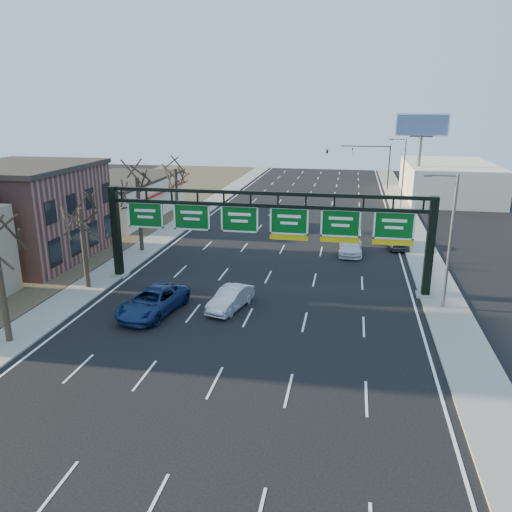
% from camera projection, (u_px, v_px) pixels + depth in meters
% --- Properties ---
extents(ground, '(160.00, 160.00, 0.00)m').
position_uv_depth(ground, '(241.00, 331.00, 30.25)').
color(ground, black).
rests_on(ground, ground).
extents(sidewalk_left, '(3.00, 120.00, 0.12)m').
position_uv_depth(sidewalk_left, '(162.00, 237.00, 51.32)').
color(sidewalk_left, gray).
rests_on(sidewalk_left, ground).
extents(sidewalk_right, '(3.00, 120.00, 0.12)m').
position_uv_depth(sidewalk_right, '(420.00, 250.00, 46.72)').
color(sidewalk_right, gray).
rests_on(sidewalk_right, ground).
extents(dirt_strip_left, '(21.00, 120.00, 0.06)m').
position_uv_depth(dirt_strip_left, '(54.00, 232.00, 53.53)').
color(dirt_strip_left, '#473D2B').
rests_on(dirt_strip_left, ground).
extents(lane_markings, '(21.60, 120.00, 0.01)m').
position_uv_depth(lane_markings, '(285.00, 244.00, 49.04)').
color(lane_markings, white).
rests_on(lane_markings, ground).
extents(sign_gantry, '(24.60, 1.20, 7.20)m').
position_uv_depth(sign_gantry, '(266.00, 226.00, 36.39)').
color(sign_gantry, black).
rests_on(sign_gantry, ground).
extents(brick_block, '(10.40, 12.40, 8.30)m').
position_uv_depth(brick_block, '(26.00, 212.00, 43.24)').
color(brick_block, '#875349').
rests_on(brick_block, ground).
extents(cream_strip, '(10.90, 18.40, 4.70)m').
position_uv_depth(cream_strip, '(120.00, 197.00, 60.67)').
color(cream_strip, beige).
rests_on(cream_strip, ground).
extents(building_right_distant, '(12.00, 20.00, 5.00)m').
position_uv_depth(building_right_distant, '(448.00, 180.00, 72.90)').
color(building_right_distant, beige).
rests_on(building_right_distant, ground).
extents(tree_gantry, '(3.60, 3.60, 8.48)m').
position_uv_depth(tree_gantry, '(79.00, 194.00, 35.17)').
color(tree_gantry, '#2F261A').
rests_on(tree_gantry, sidewalk_left).
extents(tree_mid, '(3.60, 3.60, 9.24)m').
position_uv_depth(tree_mid, '(136.00, 166.00, 44.35)').
color(tree_mid, '#2F261A').
rests_on(tree_mid, sidewalk_left).
extents(tree_far, '(3.60, 3.60, 8.86)m').
position_uv_depth(tree_far, '(175.00, 159.00, 53.85)').
color(tree_far, '#2F261A').
rests_on(tree_far, sidewalk_left).
extents(streetlight_near, '(2.15, 0.22, 9.00)m').
position_uv_depth(streetlight_near, '(449.00, 235.00, 32.16)').
color(streetlight_near, slate).
rests_on(streetlight_near, sidewalk_right).
extents(streetlight_far, '(2.15, 0.22, 9.00)m').
position_uv_depth(streetlight_far, '(402.00, 170.00, 64.10)').
color(streetlight_far, slate).
rests_on(streetlight_far, sidewalk_right).
extents(billboard_right, '(7.00, 0.50, 12.00)m').
position_uv_depth(billboard_right, '(421.00, 136.00, 67.16)').
color(billboard_right, slate).
rests_on(billboard_right, ground).
extents(traffic_signal_mast, '(10.16, 0.54, 7.00)m').
position_uv_depth(traffic_signal_mast, '(350.00, 154.00, 79.29)').
color(traffic_signal_mast, black).
rests_on(traffic_signal_mast, ground).
extents(car_blue_suv, '(3.71, 6.32, 1.65)m').
position_uv_depth(car_blue_suv, '(153.00, 301.00, 32.57)').
color(car_blue_suv, navy).
rests_on(car_blue_suv, ground).
extents(car_silver_sedan, '(2.58, 4.64, 1.45)m').
position_uv_depth(car_silver_sedan, '(230.00, 299.00, 33.29)').
color(car_silver_sedan, '#BBBAC0').
rests_on(car_silver_sedan, ground).
extents(car_white_wagon, '(2.06, 4.99, 1.45)m').
position_uv_depth(car_white_wagon, '(351.00, 246.00, 45.69)').
color(car_white_wagon, white).
rests_on(car_white_wagon, ground).
extents(car_grey_far, '(2.73, 4.93, 1.59)m').
position_uv_depth(car_grey_far, '(395.00, 239.00, 47.68)').
color(car_grey_far, '#424648').
rests_on(car_grey_far, ground).
extents(car_silver_distant, '(1.86, 5.00, 1.63)m').
position_uv_depth(car_silver_distant, '(287.00, 220.00, 55.27)').
color(car_silver_distant, '#B7B7BC').
rests_on(car_silver_distant, ground).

